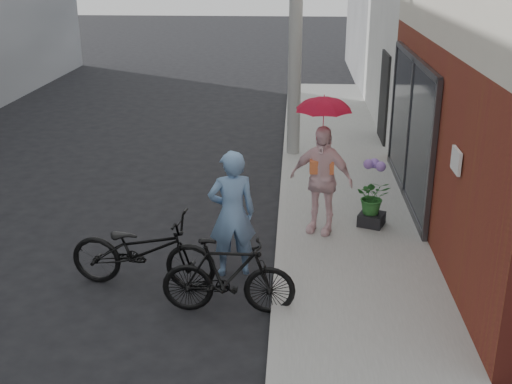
# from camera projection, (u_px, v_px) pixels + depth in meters

# --- Properties ---
(ground) EXTENTS (80.00, 80.00, 0.00)m
(ground) POSITION_uv_depth(u_px,v_px,m) (208.00, 289.00, 8.68)
(ground) COLOR black
(ground) RESTS_ON ground
(sidewalk) EXTENTS (2.20, 24.00, 0.12)m
(sidewalk) POSITION_uv_depth(u_px,v_px,m) (353.00, 229.00, 10.40)
(sidewalk) COLOR gray
(sidewalk) RESTS_ON ground
(curb) EXTENTS (0.12, 24.00, 0.12)m
(curb) POSITION_uv_depth(u_px,v_px,m) (281.00, 227.00, 10.47)
(curb) COLOR #9E9E99
(curb) RESTS_ON ground
(officer) EXTENTS (0.75, 0.58, 1.81)m
(officer) POSITION_uv_depth(u_px,v_px,m) (232.00, 214.00, 8.79)
(officer) COLOR #688CB9
(officer) RESTS_ON ground
(bike_left) EXTENTS (2.06, 0.90, 1.05)m
(bike_left) POSITION_uv_depth(u_px,v_px,m) (143.00, 250.00, 8.59)
(bike_left) COLOR black
(bike_left) RESTS_ON ground
(bike_right) EXTENTS (1.68, 0.49, 1.01)m
(bike_right) POSITION_uv_depth(u_px,v_px,m) (228.00, 276.00, 7.95)
(bike_right) COLOR black
(bike_right) RESTS_ON ground
(kimono_woman) EXTENTS (1.09, 0.75, 1.72)m
(kimono_woman) POSITION_uv_depth(u_px,v_px,m) (321.00, 180.00, 9.90)
(kimono_woman) COLOR #FFD5DA
(kimono_woman) RESTS_ON sidewalk
(parasol) EXTENTS (0.82, 0.82, 0.72)m
(parasol) POSITION_uv_depth(u_px,v_px,m) (324.00, 102.00, 9.47)
(parasol) COLOR red
(parasol) RESTS_ON kimono_woman
(planter) EXTENTS (0.49, 0.49, 0.20)m
(planter) POSITION_uv_depth(u_px,v_px,m) (371.00, 219.00, 10.38)
(planter) COLOR black
(planter) RESTS_ON sidewalk
(potted_plant) EXTENTS (0.53, 0.46, 0.59)m
(potted_plant) POSITION_uv_depth(u_px,v_px,m) (373.00, 197.00, 10.24)
(potted_plant) COLOR #2A6A2B
(potted_plant) RESTS_ON planter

